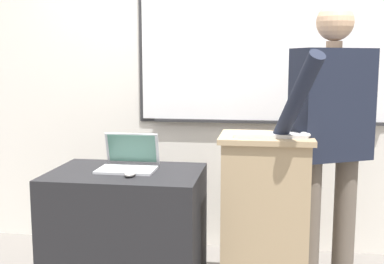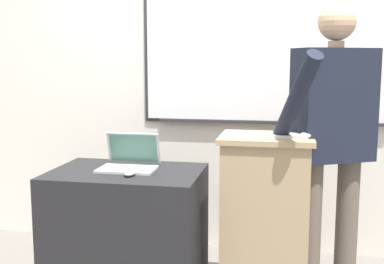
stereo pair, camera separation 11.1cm
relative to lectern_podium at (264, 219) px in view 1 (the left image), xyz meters
name	(u,v)px [view 1 (the left image)]	position (x,y,z in m)	size (l,w,h in m)	color
back_wall	(214,53)	(-0.39, 0.88, 0.97)	(6.40, 0.17, 2.94)	silver
lectern_podium	(264,219)	(0.00, 0.00, 0.00)	(0.52, 0.42, 1.00)	tan
side_desk	(127,235)	(-0.81, -0.08, -0.11)	(0.88, 0.61, 0.78)	black
person_presenter	(331,131)	(0.37, 0.10, 0.51)	(0.62, 0.71, 1.73)	brown
laptop	(129,159)	(-0.80, -0.01, 0.33)	(0.33, 0.27, 0.21)	#B7BABF
wireless_keyboard	(271,135)	(0.02, -0.05, 0.51)	(0.40, 0.14, 0.02)	silver
computer_mouse_by_laptop	(130,174)	(-0.74, -0.20, 0.29)	(0.06, 0.10, 0.03)	silver
computer_mouse_by_keyboard	(305,135)	(0.21, -0.06, 0.51)	(0.06, 0.10, 0.03)	#BCBCC1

